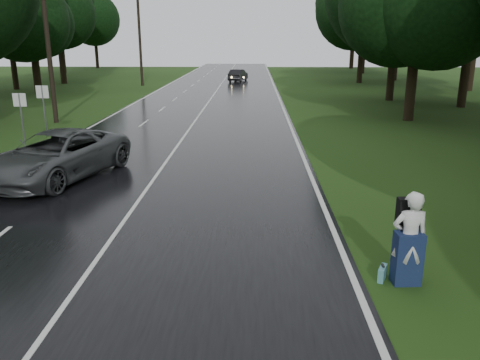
% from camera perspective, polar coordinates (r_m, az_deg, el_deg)
% --- Properties ---
extents(ground, '(160.00, 160.00, 0.00)m').
position_cam_1_polar(ground, '(10.86, -18.55, -12.01)').
color(ground, '#224013').
rests_on(ground, ground).
extents(road, '(12.00, 140.00, 0.04)m').
position_cam_1_polar(road, '(29.58, -5.51, 6.60)').
color(road, black).
rests_on(road, ground).
extents(lane_center, '(0.12, 140.00, 0.01)m').
position_cam_1_polar(lane_center, '(29.57, -5.51, 6.64)').
color(lane_center, silver).
rests_on(lane_center, road).
extents(grey_car, '(4.54, 6.73, 1.71)m').
position_cam_1_polar(grey_car, '(18.88, -20.74, 2.73)').
color(grey_car, '#454849').
rests_on(grey_car, road).
extents(far_car, '(2.33, 4.43, 1.39)m').
position_cam_1_polar(far_car, '(58.81, -0.22, 12.22)').
color(far_car, black).
rests_on(far_car, road).
extents(hitchhiker, '(0.78, 0.70, 2.04)m').
position_cam_1_polar(hitchhiker, '(10.74, 19.24, -6.82)').
color(hitchhiker, silver).
rests_on(hitchhiker, ground).
extents(suitcase, '(0.29, 0.44, 0.30)m').
position_cam_1_polar(suitcase, '(11.03, 16.39, -10.47)').
color(suitcase, teal).
rests_on(suitcase, ground).
extents(utility_pole_mid, '(1.80, 0.28, 9.76)m').
position_cam_1_polar(utility_pole_mid, '(32.08, -20.77, 6.34)').
color(utility_pole_mid, black).
rests_on(utility_pole_mid, ground).
extents(utility_pole_far, '(1.80, 0.28, 9.94)m').
position_cam_1_polar(utility_pole_far, '(54.79, -11.40, 10.82)').
color(utility_pole_far, black).
rests_on(utility_pole_far, ground).
extents(road_sign_a, '(0.61, 0.10, 2.56)m').
position_cam_1_polar(road_sign_a, '(25.24, -23.90, 3.52)').
color(road_sign_a, white).
rests_on(road_sign_a, ground).
extents(road_sign_b, '(0.64, 0.10, 2.67)m').
position_cam_1_polar(road_sign_b, '(27.49, -21.70, 4.72)').
color(road_sign_b, white).
rests_on(road_sign_b, ground).
extents(tree_left_e, '(7.42, 7.42, 11.60)m').
position_cam_1_polar(tree_left_e, '(49.67, -22.57, 9.37)').
color(tree_left_e, black).
rests_on(tree_left_e, ground).
extents(tree_left_f, '(8.92, 8.92, 13.94)m').
position_cam_1_polar(tree_left_f, '(59.75, -19.95, 10.62)').
color(tree_left_f, black).
rests_on(tree_left_f, ground).
extents(tree_right_d, '(7.84, 7.84, 12.25)m').
position_cam_1_polar(tree_right_d, '(32.60, 19.12, 6.65)').
color(tree_right_d, black).
rests_on(tree_right_d, ground).
extents(tree_right_e, '(9.08, 9.08, 14.19)m').
position_cam_1_polar(tree_right_e, '(42.78, 17.12, 8.95)').
color(tree_right_e, black).
rests_on(tree_right_e, ground).
extents(tree_right_f, '(8.95, 8.95, 13.99)m').
position_cam_1_polar(tree_right_f, '(58.77, 13.81, 11.03)').
color(tree_right_f, black).
rests_on(tree_right_f, ground).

